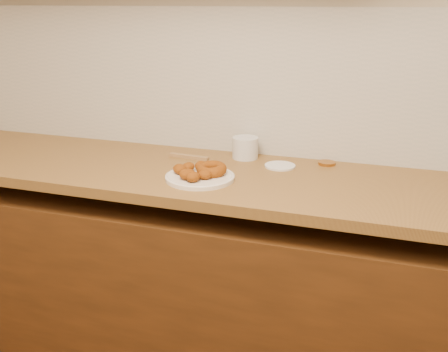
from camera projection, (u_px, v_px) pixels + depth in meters
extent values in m
cube|color=#BDB08E|center=(331.00, 47.00, 2.03)|extent=(4.00, 0.02, 2.70)
cube|color=#562E10|center=(304.00, 305.00, 2.06)|extent=(3.60, 0.60, 0.77)
cube|color=olive|center=(149.00, 170.00, 2.10)|extent=(2.30, 0.62, 0.04)
cube|color=#BAB7A8|center=(328.00, 87.00, 2.06)|extent=(3.60, 0.02, 0.60)
cylinder|color=white|center=(200.00, 177.00, 1.92)|extent=(0.25, 0.25, 0.01)
torus|color=brown|center=(212.00, 169.00, 1.93)|extent=(0.12, 0.12, 0.05)
ellipsoid|color=brown|center=(188.00, 167.00, 1.96)|extent=(0.06, 0.06, 0.03)
ellipsoid|color=brown|center=(180.00, 169.00, 1.93)|extent=(0.07, 0.08, 0.04)
ellipsoid|color=brown|center=(187.00, 174.00, 1.87)|extent=(0.07, 0.07, 0.04)
ellipsoid|color=brown|center=(193.00, 177.00, 1.85)|extent=(0.05, 0.06, 0.04)
ellipsoid|color=brown|center=(201.00, 166.00, 1.97)|extent=(0.05, 0.06, 0.04)
ellipsoid|color=brown|center=(205.00, 175.00, 1.87)|extent=(0.06, 0.06, 0.03)
cylinder|color=silver|center=(245.00, 148.00, 2.17)|extent=(0.11, 0.11, 0.09)
cylinder|color=white|center=(280.00, 166.00, 2.06)|extent=(0.14, 0.14, 0.01)
cylinder|color=#B87934|center=(327.00, 163.00, 2.09)|extent=(0.08, 0.08, 0.01)
cube|color=olive|center=(189.00, 157.00, 2.17)|extent=(0.18, 0.04, 0.01)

